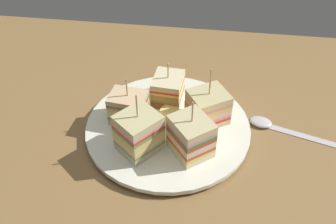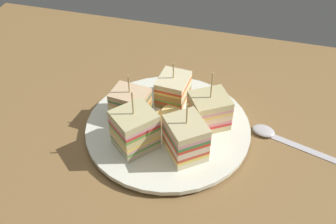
{
  "view_description": "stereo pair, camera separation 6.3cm",
  "coord_description": "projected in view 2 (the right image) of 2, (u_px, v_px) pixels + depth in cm",
  "views": [
    {
      "loc": [
        -6.32,
        46.86,
        46.57
      ],
      "look_at": [
        0.0,
        0.0,
        4.44
      ],
      "focal_mm": 41.28,
      "sensor_mm": 36.0,
      "label": 1
    },
    {
      "loc": [
        -12.52,
        45.6,
        46.57
      ],
      "look_at": [
        0.0,
        0.0,
        4.44
      ],
      "focal_mm": 41.28,
      "sensor_mm": 36.0,
      "label": 2
    }
  ],
  "objects": [
    {
      "name": "chip_pile",
      "position": [
        166.0,
        116.0,
        0.66
      ],
      "size": [
        7.45,
        6.53,
        1.36
      ],
      "color": "#E8CC83",
      "rests_on": "plate"
    },
    {
      "name": "sandwich_wedge_3",
      "position": [
        173.0,
        89.0,
        0.69
      ],
      "size": [
        5.48,
        6.46,
        7.95
      ],
      "rotation": [
        0.0,
        0.0,
        7.78
      ],
      "color": "#E1C28A",
      "rests_on": "plate"
    },
    {
      "name": "plate",
      "position": [
        168.0,
        128.0,
        0.66
      ],
      "size": [
        27.83,
        27.83,
        1.44
      ],
      "color": "white",
      "rests_on": "ground_plane"
    },
    {
      "name": "sandwich_wedge_1",
      "position": [
        186.0,
        138.0,
        0.59
      ],
      "size": [
        7.87,
        8.02,
        10.11
      ],
      "rotation": [
        0.0,
        0.0,
        5.37
      ],
      "color": "beige",
      "rests_on": "plate"
    },
    {
      "name": "spoon",
      "position": [
        273.0,
        135.0,
        0.65
      ],
      "size": [
        14.82,
        6.14,
        1.0
      ],
      "rotation": [
        0.0,
        0.0,
        6.0
      ],
      "color": "silver",
      "rests_on": "ground_plane"
    },
    {
      "name": "sandwich_wedge_0",
      "position": [
        135.0,
        130.0,
        0.6
      ],
      "size": [
        8.11,
        8.18,
        10.8
      ],
      "rotation": [
        0.0,
        0.0,
        4.01
      ],
      "color": "beige",
      "rests_on": "plate"
    },
    {
      "name": "sandwich_wedge_4",
      "position": [
        131.0,
        104.0,
        0.66
      ],
      "size": [
        6.56,
        5.25,
        8.5
      ],
      "rotation": [
        0.0,
        0.0,
        9.32
      ],
      "color": "#CFC580",
      "rests_on": "plate"
    },
    {
      "name": "ground_plane",
      "position": [
        168.0,
        135.0,
        0.67
      ],
      "size": [
        109.14,
        71.16,
        1.8
      ],
      "primitive_type": "cube",
      "color": "olive"
    },
    {
      "name": "sandwich_wedge_2",
      "position": [
        209.0,
        111.0,
        0.64
      ],
      "size": [
        8.04,
        7.83,
        10.58
      ],
      "rotation": [
        0.0,
        0.0,
        6.85
      ],
      "color": "#D7C185",
      "rests_on": "plate"
    }
  ]
}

